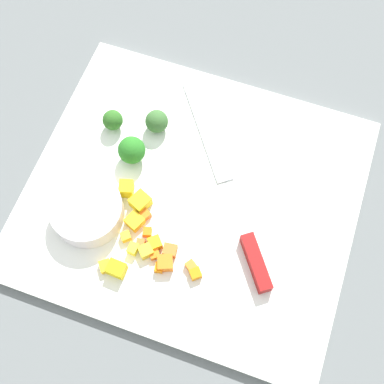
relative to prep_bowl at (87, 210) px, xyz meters
name	(u,v)px	position (x,y,z in m)	size (l,w,h in m)	color
ground_plane	(192,198)	(-0.12, -0.07, -0.03)	(4.00, 4.00, 0.00)	slate
cutting_board	(192,196)	(-0.12, -0.07, -0.02)	(0.44, 0.39, 0.01)	white
prep_bowl	(87,210)	(0.00, 0.00, 0.00)	(0.10, 0.10, 0.03)	white
chef_knife	(239,216)	(-0.19, -0.06, -0.01)	(0.21, 0.28, 0.02)	silver
carrot_dice_0	(159,268)	(-0.12, 0.04, -0.01)	(0.01, 0.01, 0.01)	orange
carrot_dice_1	(147,250)	(-0.09, 0.02, -0.01)	(0.01, 0.01, 0.01)	orange
carrot_dice_2	(167,263)	(-0.12, 0.03, -0.01)	(0.02, 0.02, 0.02)	orange
carrot_dice_3	(141,244)	(-0.08, 0.02, -0.01)	(0.01, 0.01, 0.01)	orange
carrot_dice_4	(167,249)	(-0.12, 0.01, -0.01)	(0.02, 0.02, 0.01)	orange
carrot_dice_5	(191,266)	(-0.15, 0.02, -0.01)	(0.01, 0.01, 0.01)	orange
carrot_dice_6	(155,254)	(-0.10, 0.02, -0.01)	(0.01, 0.01, 0.01)	orange
carrot_dice_7	(195,274)	(-0.16, 0.03, -0.01)	(0.01, 0.01, 0.01)	orange
carrot_dice_8	(147,232)	(-0.08, 0.00, -0.01)	(0.01, 0.01, 0.01)	orange
carrot_dice_9	(145,215)	(-0.07, -0.02, -0.01)	(0.02, 0.01, 0.01)	orange
pepper_dice_0	(135,221)	(-0.06, -0.01, -0.01)	(0.02, 0.02, 0.01)	yellow
pepper_dice_1	(155,243)	(-0.10, 0.01, -0.01)	(0.02, 0.02, 0.01)	yellow
pepper_dice_2	(105,266)	(-0.05, 0.06, -0.01)	(0.02, 0.01, 0.01)	yellow
pepper_dice_3	(117,269)	(-0.07, 0.06, -0.01)	(0.02, 0.02, 0.02)	yellow
pepper_dice_4	(126,188)	(-0.04, -0.05, -0.01)	(0.02, 0.02, 0.02)	yellow
pepper_dice_5	(140,202)	(-0.06, -0.04, -0.01)	(0.02, 0.02, 0.02)	yellow
pepper_dice_6	(133,249)	(-0.08, 0.03, -0.01)	(0.01, 0.01, 0.01)	yellow
pepper_dice_7	(126,237)	(-0.06, 0.01, -0.01)	(0.01, 0.01, 0.01)	yellow
pepper_dice_8	(146,251)	(-0.09, 0.02, -0.01)	(0.02, 0.02, 0.01)	yellow
broccoli_floret_0	(132,150)	(-0.02, -0.10, 0.01)	(0.04, 0.04, 0.04)	#8DBC5B
broccoli_floret_1	(113,120)	(0.02, -0.14, 0.00)	(0.03, 0.03, 0.03)	#8CB362
broccoli_floret_2	(157,121)	(-0.04, -0.16, 0.00)	(0.03, 0.03, 0.03)	#82B46D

